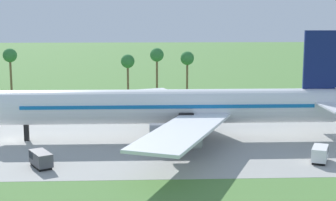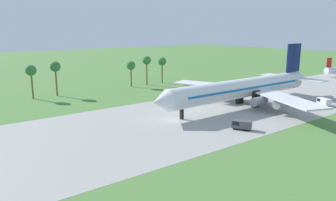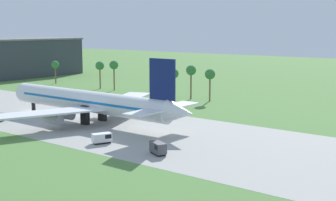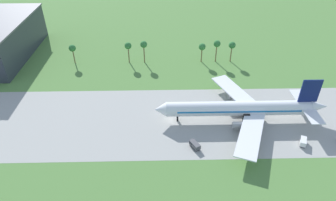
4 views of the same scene
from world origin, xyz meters
TOP-DOWN VIEW (x-y plane):
  - ground_plane at (0.00, 0.00)m, footprint 600.00×600.00m
  - taxiway_strip at (0.00, 0.00)m, footprint 320.00×44.00m
  - jet_airliner at (27.90, -0.49)m, footprint 67.81×54.85m
  - baggage_tug at (47.25, -15.03)m, footprint 3.54×4.66m
  - catering_van at (8.01, -15.78)m, footprint 3.95×4.86m
  - palm_tree_row at (-0.87, 49.74)m, footprint 86.59×3.60m

SIDE VIEW (x-z plane):
  - ground_plane at x=0.00m, z-range 0.00..0.00m
  - taxiway_strip at x=0.00m, z-range 0.00..0.02m
  - catering_van at x=8.01m, z-range 0.10..2.30m
  - baggage_tug at x=47.25m, z-range 0.10..2.36m
  - jet_airliner at x=27.90m, z-range -3.54..14.63m
  - palm_tree_row at x=-0.87m, z-range 3.15..15.25m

